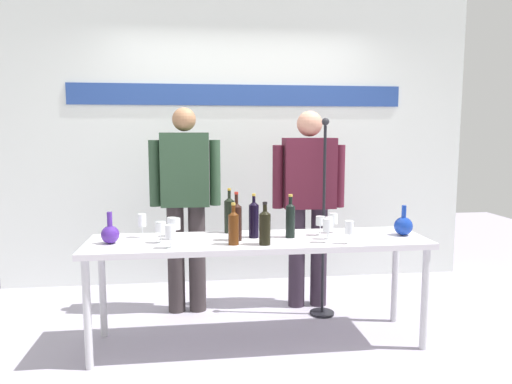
% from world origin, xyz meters
% --- Properties ---
extents(ground_plane, '(10.00, 10.00, 0.00)m').
position_xyz_m(ground_plane, '(0.00, 0.00, 0.00)').
color(ground_plane, '#A69FB1').
extents(back_wall, '(4.62, 0.11, 3.00)m').
position_xyz_m(back_wall, '(0.00, 1.51, 1.50)').
color(back_wall, white).
rests_on(back_wall, ground).
extents(display_table, '(2.36, 0.59, 0.76)m').
position_xyz_m(display_table, '(0.00, 0.00, 0.69)').
color(display_table, silver).
rests_on(display_table, ground).
extents(decanter_blue_left, '(0.12, 0.12, 0.21)m').
position_xyz_m(decanter_blue_left, '(-1.00, -0.01, 0.82)').
color(decanter_blue_left, '#46238B').
rests_on(decanter_blue_left, display_table).
extents(decanter_blue_right, '(0.13, 0.13, 0.22)m').
position_xyz_m(decanter_blue_right, '(1.05, -0.01, 0.83)').
color(decanter_blue_right, '#15359F').
rests_on(decanter_blue_right, display_table).
extents(presenter_left, '(0.58, 0.22, 1.69)m').
position_xyz_m(presenter_left, '(-0.52, 0.68, 0.96)').
color(presenter_left, '#362E2F').
rests_on(presenter_left, ground).
extents(presenter_right, '(0.62, 0.22, 1.67)m').
position_xyz_m(presenter_right, '(0.52, 0.68, 0.96)').
color(presenter_right, '#302433').
rests_on(presenter_right, ground).
extents(wine_bottle_0, '(0.08, 0.08, 0.29)m').
position_xyz_m(wine_bottle_0, '(0.02, -0.17, 0.88)').
color(wine_bottle_0, black).
rests_on(wine_bottle_0, display_table).
extents(wine_bottle_1, '(0.08, 0.08, 0.33)m').
position_xyz_m(wine_bottle_1, '(-0.19, 0.24, 0.90)').
color(wine_bottle_1, black).
rests_on(wine_bottle_1, display_table).
extents(wine_bottle_2, '(0.07, 0.07, 0.31)m').
position_xyz_m(wine_bottle_2, '(-0.03, 0.05, 0.89)').
color(wine_bottle_2, black).
rests_on(wine_bottle_2, display_table).
extents(wine_bottle_3, '(0.07, 0.07, 0.34)m').
position_xyz_m(wine_bottle_3, '(-0.16, -0.03, 0.90)').
color(wine_bottle_3, black).
rests_on(wine_bottle_3, display_table).
extents(wine_bottle_4, '(0.07, 0.07, 0.31)m').
position_xyz_m(wine_bottle_4, '(0.23, 0.02, 0.89)').
color(wine_bottle_4, black).
rests_on(wine_bottle_4, display_table).
extents(wine_bottle_5, '(0.07, 0.07, 0.28)m').
position_xyz_m(wine_bottle_5, '(-0.19, -0.14, 0.88)').
color(wine_bottle_5, '#4E250A').
rests_on(wine_bottle_5, display_table).
extents(wine_glass_left_0, '(0.07, 0.07, 0.14)m').
position_xyz_m(wine_glass_left_0, '(-0.67, -0.03, 0.86)').
color(wine_glass_left_0, white).
rests_on(wine_glass_left_0, display_table).
extents(wine_glass_left_1, '(0.07, 0.07, 0.15)m').
position_xyz_m(wine_glass_left_1, '(-0.58, 0.06, 0.86)').
color(wine_glass_left_1, white).
rests_on(wine_glass_left_1, display_table).
extents(wine_glass_left_2, '(0.07, 0.07, 0.15)m').
position_xyz_m(wine_glass_left_2, '(-0.60, -0.19, 0.86)').
color(wine_glass_left_2, white).
rests_on(wine_glass_left_2, display_table).
extents(wine_glass_left_3, '(0.07, 0.07, 0.14)m').
position_xyz_m(wine_glass_left_3, '(-0.60, 0.16, 0.85)').
color(wine_glass_left_3, white).
rests_on(wine_glass_left_3, display_table).
extents(wine_glass_left_4, '(0.06, 0.06, 0.17)m').
position_xyz_m(wine_glass_left_4, '(-0.81, 0.15, 0.88)').
color(wine_glass_left_4, white).
rests_on(wine_glass_left_4, display_table).
extents(wine_glass_right_0, '(0.06, 0.06, 0.16)m').
position_xyz_m(wine_glass_right_0, '(0.58, -0.22, 0.86)').
color(wine_glass_right_0, white).
rests_on(wine_glass_right_0, display_table).
extents(wine_glass_right_1, '(0.06, 0.06, 0.16)m').
position_xyz_m(wine_glass_right_1, '(0.48, -0.07, 0.86)').
color(wine_glass_right_1, white).
rests_on(wine_glass_right_1, display_table).
extents(wine_glass_right_2, '(0.06, 0.06, 0.16)m').
position_xyz_m(wine_glass_right_2, '(0.44, -0.17, 0.87)').
color(wine_glass_right_2, white).
rests_on(wine_glass_right_2, display_table).
extents(wine_glass_right_3, '(0.06, 0.06, 0.15)m').
position_xyz_m(wine_glass_right_3, '(0.57, 0.13, 0.86)').
color(wine_glass_right_3, white).
rests_on(wine_glass_right_3, display_table).
extents(wine_glass_right_4, '(0.06, 0.06, 0.14)m').
position_xyz_m(wine_glass_right_4, '(0.46, 0.06, 0.86)').
color(wine_glass_right_4, white).
rests_on(wine_glass_right_4, display_table).
extents(microphone_stand, '(0.20, 0.20, 1.61)m').
position_xyz_m(microphone_stand, '(0.59, 0.46, 0.54)').
color(microphone_stand, black).
rests_on(microphone_stand, ground).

